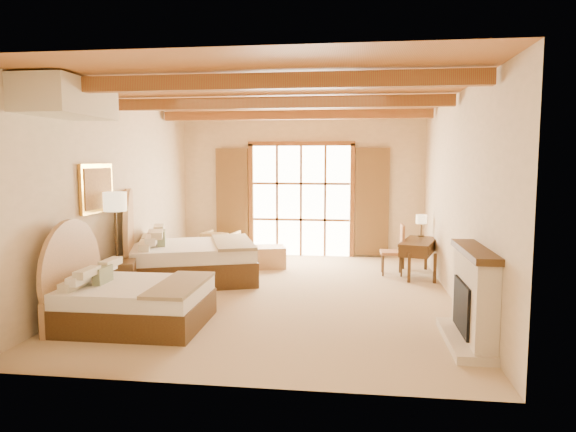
% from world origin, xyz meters
% --- Properties ---
extents(floor, '(7.00, 7.00, 0.00)m').
position_xyz_m(floor, '(0.00, 0.00, 0.00)').
color(floor, tan).
rests_on(floor, ground).
extents(wall_back, '(5.50, 0.00, 5.50)m').
position_xyz_m(wall_back, '(0.00, 3.50, 1.60)').
color(wall_back, beige).
rests_on(wall_back, ground).
extents(wall_left, '(0.00, 7.00, 7.00)m').
position_xyz_m(wall_left, '(-2.75, 0.00, 1.60)').
color(wall_left, beige).
rests_on(wall_left, ground).
extents(wall_right, '(0.00, 7.00, 7.00)m').
position_xyz_m(wall_right, '(2.75, 0.00, 1.60)').
color(wall_right, beige).
rests_on(wall_right, ground).
extents(ceiling, '(7.00, 7.00, 0.00)m').
position_xyz_m(ceiling, '(0.00, 0.00, 3.20)').
color(ceiling, '#B76F35').
rests_on(ceiling, ground).
extents(ceiling_beams, '(5.39, 4.60, 0.18)m').
position_xyz_m(ceiling_beams, '(0.00, 0.00, 3.08)').
color(ceiling_beams, brown).
rests_on(ceiling_beams, ceiling).
extents(french_doors, '(3.95, 0.08, 2.60)m').
position_xyz_m(french_doors, '(0.00, 3.44, 1.25)').
color(french_doors, white).
rests_on(french_doors, ground).
extents(fireplace, '(0.46, 1.40, 1.16)m').
position_xyz_m(fireplace, '(2.60, -2.00, 0.51)').
color(fireplace, beige).
rests_on(fireplace, ground).
extents(painting, '(0.06, 0.95, 0.75)m').
position_xyz_m(painting, '(-2.70, -0.75, 1.75)').
color(painting, gold).
rests_on(painting, wall_left).
extents(canopy_valance, '(0.70, 1.40, 0.45)m').
position_xyz_m(canopy_valance, '(-2.40, -2.00, 2.95)').
color(canopy_valance, beige).
rests_on(canopy_valance, ceiling).
extents(bed_near, '(1.85, 1.45, 1.22)m').
position_xyz_m(bed_near, '(-1.81, -1.84, 0.37)').
color(bed_near, '#4A3515').
rests_on(bed_near, floor).
extents(bed_far, '(2.75, 2.32, 1.47)m').
position_xyz_m(bed_far, '(-1.88, 0.71, 0.44)').
color(bed_far, '#4A3515').
rests_on(bed_far, floor).
extents(nightstand, '(0.66, 0.66, 0.62)m').
position_xyz_m(nightstand, '(-2.42, -0.76, 0.31)').
color(nightstand, '#4A3515').
rests_on(nightstand, floor).
extents(floor_lamp, '(0.36, 0.36, 1.69)m').
position_xyz_m(floor_lamp, '(-2.50, -0.59, 1.43)').
color(floor_lamp, '#332818').
rests_on(floor_lamp, floor).
extents(armchair, '(0.77, 0.78, 0.65)m').
position_xyz_m(armchair, '(-1.67, 2.64, 0.33)').
color(armchair, '#A5854E').
rests_on(armchair, floor).
extents(ottoman, '(0.73, 0.73, 0.43)m').
position_xyz_m(ottoman, '(-0.49, 2.04, 0.21)').
color(ottoman, tan).
rests_on(ottoman, floor).
extents(desk, '(0.86, 1.35, 0.68)m').
position_xyz_m(desk, '(2.41, 1.65, 0.36)').
color(desk, '#4A3515').
rests_on(desk, floor).
extents(desk_chair, '(0.44, 0.44, 0.97)m').
position_xyz_m(desk_chair, '(1.95, 1.68, 0.30)').
color(desk_chair, '#9C6C43').
rests_on(desk_chair, floor).
extents(desk_lamp, '(0.22, 0.22, 0.43)m').
position_xyz_m(desk_lamp, '(2.52, 2.16, 1.00)').
color(desk_lamp, '#332818').
rests_on(desk_lamp, desk).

